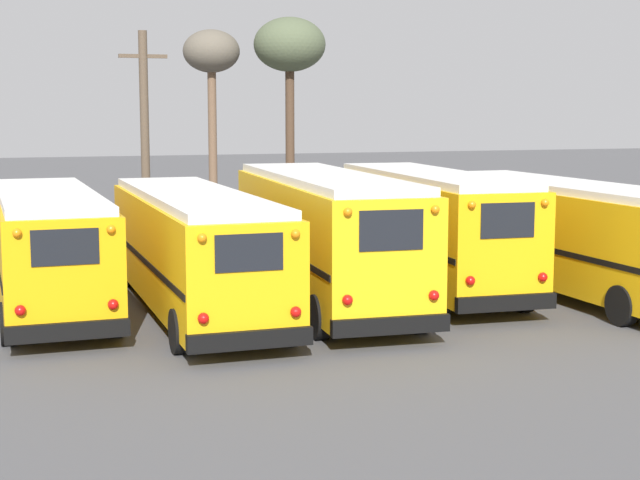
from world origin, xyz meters
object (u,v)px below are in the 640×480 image
school_bus_2 (324,234)px  bare_tree_0 (211,58)px  utility_pole (145,133)px  school_bus_4 (566,233)px  bare_tree_1 (290,49)px  school_bus_3 (430,226)px  school_bus_0 (49,246)px  school_bus_1 (194,247)px

school_bus_2 → bare_tree_0: bearing=86.0°
utility_pole → bare_tree_0: bare_tree_0 is taller
school_bus_4 → bare_tree_0: bare_tree_0 is taller
bare_tree_0 → bare_tree_1: 3.49m
school_bus_2 → school_bus_3: bearing=15.1°
school_bus_3 → school_bus_4: school_bus_3 is taller
school_bus_0 → school_bus_2: (6.69, -1.32, 0.19)m
utility_pole → school_bus_4: bearing=-57.5°
school_bus_0 → bare_tree_1: bare_tree_1 is taller
school_bus_2 → bare_tree_1: size_ratio=1.16×
school_bus_3 → bare_tree_0: 19.59m
school_bus_1 → bare_tree_0: bare_tree_0 is taller
school_bus_4 → utility_pole: size_ratio=1.40×
school_bus_4 → utility_pole: bearing=122.5°
school_bus_2 → bare_tree_0: 20.40m
school_bus_3 → bare_tree_1: size_ratio=1.09×
school_bus_1 → bare_tree_0: (4.73, 19.63, 5.52)m
school_bus_1 → bare_tree_1: bearing=66.8°
bare_tree_0 → utility_pole: bearing=-123.4°
school_bus_0 → utility_pole: size_ratio=1.24×
school_bus_2 → school_bus_1: bearing=179.8°
bare_tree_1 → utility_pole: bearing=-144.1°
school_bus_3 → school_bus_4: 3.66m
school_bus_3 → utility_pole: (-5.80, 12.91, 2.26)m
school_bus_0 → bare_tree_0: size_ratio=1.16×
school_bus_0 → bare_tree_1: size_ratio=1.08×
school_bus_1 → school_bus_3: school_bus_3 is taller
school_bus_1 → bare_tree_1: (8.14, 19.05, 5.96)m
school_bus_2 → bare_tree_1: (4.80, 19.06, 5.77)m
school_bus_2 → utility_pole: size_ratio=1.33×
school_bus_1 → school_bus_3: 6.75m
school_bus_0 → school_bus_1: 3.59m
utility_pole → bare_tree_1: size_ratio=0.87×
school_bus_4 → school_bus_0: bearing=172.0°
school_bus_0 → school_bus_4: bearing=-8.0°
utility_pole → bare_tree_0: 7.64m
school_bus_1 → school_bus_2: school_bus_2 is taller
school_bus_2 → school_bus_4: (6.69, -0.56, -0.17)m
school_bus_2 → school_bus_3: school_bus_2 is taller
utility_pole → bare_tree_1: bare_tree_1 is taller
school_bus_4 → bare_tree_0: 21.60m
school_bus_3 → bare_tree_0: size_ratio=1.16×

